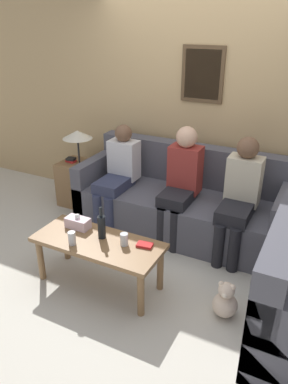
% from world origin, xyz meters
% --- Properties ---
extents(ground_plane, '(16.00, 16.00, 0.00)m').
position_xyz_m(ground_plane, '(0.00, 0.00, 0.00)').
color(ground_plane, beige).
extents(wall_back, '(9.00, 0.08, 2.60)m').
position_xyz_m(wall_back, '(0.00, 1.04, 1.30)').
color(wall_back, tan).
rests_on(wall_back, ground_plane).
extents(couch_main, '(2.34, 0.93, 0.94)m').
position_xyz_m(couch_main, '(0.00, 0.55, 0.32)').
color(couch_main, '#4C4C56').
rests_on(couch_main, ground_plane).
extents(coffee_table, '(1.18, 0.50, 0.47)m').
position_xyz_m(coffee_table, '(-0.29, -0.75, 0.40)').
color(coffee_table, olive).
rests_on(coffee_table, ground_plane).
extents(side_table_with_lamp, '(0.45, 0.42, 1.00)m').
position_xyz_m(side_table_with_lamp, '(-1.46, 0.54, 0.37)').
color(side_table_with_lamp, olive).
rests_on(side_table_with_lamp, ground_plane).
extents(wine_bottle, '(0.07, 0.07, 0.31)m').
position_xyz_m(wine_bottle, '(-0.28, -0.68, 0.58)').
color(wine_bottle, black).
rests_on(wine_bottle, coffee_table).
extents(drinking_glass, '(0.07, 0.07, 0.11)m').
position_xyz_m(drinking_glass, '(-0.04, -0.70, 0.52)').
color(drinking_glass, silver).
rests_on(drinking_glass, coffee_table).
extents(book_stack, '(0.15, 0.11, 0.02)m').
position_xyz_m(book_stack, '(0.12, -0.63, 0.48)').
color(book_stack, red).
rests_on(book_stack, coffee_table).
extents(soda_can, '(0.07, 0.07, 0.12)m').
position_xyz_m(soda_can, '(-0.45, -0.89, 0.53)').
color(soda_can, '#BCBCC1').
rests_on(soda_can, coffee_table).
extents(tissue_box, '(0.23, 0.12, 0.15)m').
position_xyz_m(tissue_box, '(-0.58, -0.64, 0.52)').
color(tissue_box, silver).
rests_on(tissue_box, coffee_table).
extents(person_left, '(0.34, 0.65, 1.16)m').
position_xyz_m(person_left, '(-0.74, 0.37, 0.64)').
color(person_left, '#2D334C').
rests_on(person_left, ground_plane).
extents(person_middle, '(0.34, 0.59, 1.25)m').
position_xyz_m(person_middle, '(0.04, 0.38, 0.69)').
color(person_middle, black).
rests_on(person_middle, ground_plane).
extents(person_right, '(0.34, 0.63, 1.22)m').
position_xyz_m(person_right, '(0.68, 0.36, 0.67)').
color(person_right, black).
rests_on(person_right, ground_plane).
extents(teddy_bear, '(0.21, 0.21, 0.33)m').
position_xyz_m(teddy_bear, '(0.87, -0.62, 0.14)').
color(teddy_bear, beige).
rests_on(teddy_bear, ground_plane).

